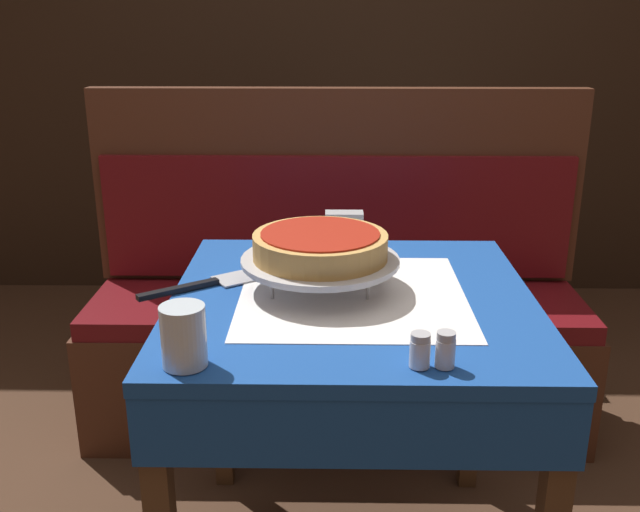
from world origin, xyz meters
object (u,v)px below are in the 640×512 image
condiment_caddy (423,150)px  pizza_pan_stand (320,262)px  dining_table_rear (409,186)px  water_glass_near (184,336)px  pepper_shaker (445,350)px  deep_dish_pizza (320,245)px  pizza_server (201,285)px  napkin_holder (344,229)px  booth_bench (336,330)px  salt_shaker (420,350)px  dining_table_front (352,338)px

condiment_caddy → pizza_pan_stand: bearing=-105.4°
dining_table_rear → condiment_caddy: size_ratio=4.95×
dining_table_rear → water_glass_near: water_glass_near is taller
water_glass_near → pepper_shaker: water_glass_near is taller
pizza_pan_stand → deep_dish_pizza: 0.04m
pizza_server → condiment_caddy: bearing=65.3°
deep_dish_pizza → napkin_holder: (0.06, 0.32, -0.06)m
booth_bench → pizza_pan_stand: (-0.04, -0.69, 0.49)m
dining_table_rear → booth_bench: booth_bench is taller
pizza_pan_stand → deep_dish_pizza: deep_dish_pizza is taller
deep_dish_pizza → salt_shaker: size_ratio=4.73×
dining_table_front → pizza_pan_stand: 0.19m
pizza_server → salt_shaker: bearing=-39.7°
booth_bench → pizza_pan_stand: booth_bench is taller
napkin_holder → condiment_caddy: (0.35, 1.16, -0.00)m
dining_table_rear → pepper_shaker: 1.85m
dining_table_front → booth_bench: booth_bench is taller
pizza_pan_stand → pepper_shaker: (0.22, -0.37, -0.03)m
booth_bench → deep_dish_pizza: bearing=-93.6°
water_glass_near → salt_shaker: size_ratio=1.77×
pizza_pan_stand → napkin_holder: size_ratio=3.52×
pepper_shaker → dining_table_front: bearing=114.6°
water_glass_near → napkin_holder: 0.75m
dining_table_front → condiment_caddy: (0.33, 1.51, 0.15)m
dining_table_rear → water_glass_near: (-0.59, -1.84, 0.17)m
condiment_caddy → pizza_server: bearing=-114.7°
dining_table_rear → water_glass_near: size_ratio=6.83×
pizza_pan_stand → napkin_holder: bearing=79.6°
dining_table_rear → napkin_holder: bearing=-104.4°
pizza_server → napkin_holder: size_ratio=2.59×
dining_table_front → pepper_shaker: (0.15, -0.33, 0.14)m
deep_dish_pizza → napkin_holder: deep_dish_pizza is taller
pizza_pan_stand → water_glass_near: water_glass_near is taller
pizza_server → napkin_holder: 0.45m
dining_table_rear → salt_shaker: (-0.17, -1.84, 0.15)m
dining_table_rear → condiment_caddy: bearing=-0.6°
water_glass_near → napkin_holder: size_ratio=1.11×
deep_dish_pizza → salt_shaker: deep_dish_pizza is taller
water_glass_near → napkin_holder: (0.29, 0.69, -0.01)m
water_glass_near → condiment_caddy: condiment_caddy is taller
dining_table_front → napkin_holder: (-0.01, 0.35, 0.15)m
deep_dish_pizza → pizza_server: bearing=178.6°
booth_bench → pepper_shaker: bearing=-80.3°
dining_table_rear → booth_bench: (-0.31, -0.78, -0.31)m
salt_shaker → napkin_holder: bearing=100.0°
dining_table_front → pizza_pan_stand: (-0.07, 0.03, 0.17)m
salt_shaker → condiment_caddy: bearing=83.0°
dining_table_rear → napkin_holder: size_ratio=7.61×
pepper_shaker → napkin_holder: (-0.17, 0.69, 0.01)m
dining_table_front → deep_dish_pizza: bearing=154.4°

